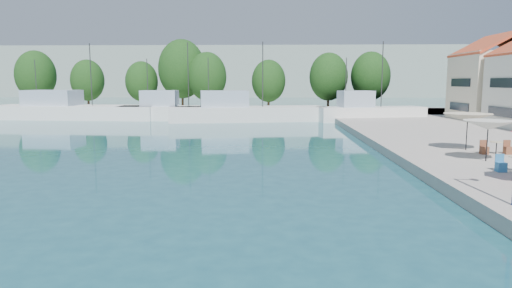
{
  "coord_description": "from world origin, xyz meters",
  "views": [
    {
      "loc": [
        -1.51,
        -1.39,
        4.92
      ],
      "look_at": [
        -2.46,
        26.0,
        1.16
      ],
      "focal_mm": 32.0,
      "sensor_mm": 36.0,
      "label": 1
    }
  ],
  "objects_px": {
    "trawler_01": "(73,111)",
    "trawler_03": "(243,113)",
    "umbrella_white": "(488,125)",
    "umbrella_cream": "(468,117)",
    "trawler_02": "(174,112)",
    "trawler_04": "(368,113)"
  },
  "relations": [
    {
      "from": "umbrella_white",
      "to": "umbrella_cream",
      "type": "distance_m",
      "value": 4.07
    },
    {
      "from": "trawler_01",
      "to": "umbrella_white",
      "type": "distance_m",
      "value": 51.21
    },
    {
      "from": "trawler_01",
      "to": "trawler_02",
      "type": "xyz_separation_m",
      "value": [
        13.77,
        -1.2,
        0.0
      ]
    },
    {
      "from": "trawler_03",
      "to": "umbrella_white",
      "type": "bearing_deg",
      "value": -74.27
    },
    {
      "from": "trawler_01",
      "to": "umbrella_white",
      "type": "height_order",
      "value": "trawler_01"
    },
    {
      "from": "umbrella_white",
      "to": "trawler_04",
      "type": "bearing_deg",
      "value": 89.63
    },
    {
      "from": "trawler_04",
      "to": "trawler_03",
      "type": "bearing_deg",
      "value": 168.76
    },
    {
      "from": "trawler_02",
      "to": "umbrella_cream",
      "type": "bearing_deg",
      "value": -50.83
    },
    {
      "from": "trawler_04",
      "to": "umbrella_white",
      "type": "relative_size",
      "value": 5.07
    },
    {
      "from": "trawler_02",
      "to": "trawler_04",
      "type": "relative_size",
      "value": 1.09
    },
    {
      "from": "trawler_03",
      "to": "umbrella_white",
      "type": "height_order",
      "value": "trawler_03"
    },
    {
      "from": "trawler_03",
      "to": "trawler_04",
      "type": "bearing_deg",
      "value": -9.33
    },
    {
      "from": "trawler_02",
      "to": "trawler_03",
      "type": "distance_m",
      "value": 9.05
    },
    {
      "from": "trawler_01",
      "to": "trawler_02",
      "type": "bearing_deg",
      "value": -1.03
    },
    {
      "from": "umbrella_cream",
      "to": "trawler_01",
      "type": "bearing_deg",
      "value": 141.94
    },
    {
      "from": "trawler_03",
      "to": "umbrella_cream",
      "type": "relative_size",
      "value": 6.42
    },
    {
      "from": "trawler_01",
      "to": "trawler_03",
      "type": "distance_m",
      "value": 22.87
    },
    {
      "from": "trawler_03",
      "to": "trawler_01",
      "type": "bearing_deg",
      "value": 164.03
    },
    {
      "from": "trawler_04",
      "to": "umbrella_cream",
      "type": "distance_m",
      "value": 28.03
    },
    {
      "from": "trawler_02",
      "to": "umbrella_white",
      "type": "xyz_separation_m",
      "value": [
        24.26,
        -33.06,
        1.51
      ]
    },
    {
      "from": "trawler_01",
      "to": "trawler_03",
      "type": "xyz_separation_m",
      "value": [
        22.74,
        -2.41,
        0.0
      ]
    },
    {
      "from": "trawler_01",
      "to": "trawler_03",
      "type": "bearing_deg",
      "value": -2.1
    }
  ]
}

